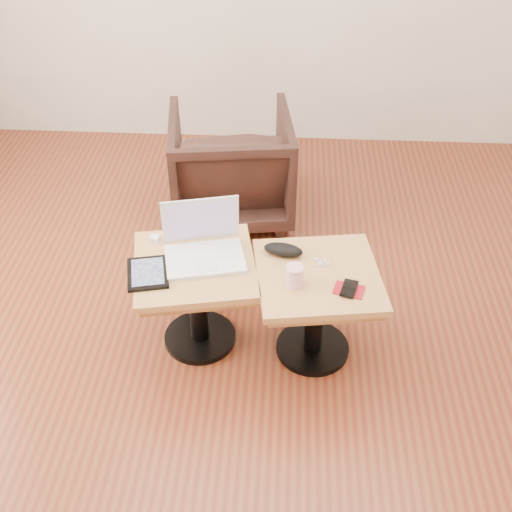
# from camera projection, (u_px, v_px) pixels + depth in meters

# --- Properties ---
(room_shell) EXTENTS (4.52, 4.52, 2.71)m
(room_shell) POSITION_uv_depth(u_px,v_px,m) (286.00, 94.00, 2.06)
(room_shell) COLOR brown
(room_shell) RESTS_ON ground
(side_table_left) EXTENTS (0.61, 0.61, 0.47)m
(side_table_left) POSITION_uv_depth(u_px,v_px,m) (196.00, 283.00, 2.85)
(side_table_left) COLOR black
(side_table_left) RESTS_ON ground
(side_table_right) EXTENTS (0.59, 0.59, 0.47)m
(side_table_right) POSITION_uv_depth(u_px,v_px,m) (317.00, 294.00, 2.80)
(side_table_right) COLOR black
(side_table_right) RESTS_ON ground
(laptop) EXTENTS (0.39, 0.33, 0.24)m
(laptop) POSITION_uv_depth(u_px,v_px,m) (203.00, 246.00, 2.79)
(laptop) COLOR white
(laptop) RESTS_ON side_table_left
(tablet) EXTENTS (0.21, 0.25, 0.02)m
(tablet) POSITION_uv_depth(u_px,v_px,m) (148.00, 273.00, 2.71)
(tablet) COLOR black
(tablet) RESTS_ON side_table_left
(charging_adapter) EXTENTS (0.04, 0.04, 0.02)m
(charging_adapter) POSITION_uv_depth(u_px,v_px,m) (155.00, 239.00, 2.89)
(charging_adapter) COLOR white
(charging_adapter) RESTS_ON side_table_left
(glasses_case) EXTENTS (0.18, 0.11, 0.05)m
(glasses_case) POSITION_uv_depth(u_px,v_px,m) (283.00, 250.00, 2.80)
(glasses_case) COLOR black
(glasses_case) RESTS_ON side_table_right
(striped_cup) EXTENTS (0.09, 0.09, 0.09)m
(striped_cup) POSITION_uv_depth(u_px,v_px,m) (295.00, 276.00, 2.64)
(striped_cup) COLOR pink
(striped_cup) RESTS_ON side_table_right
(earbuds_tangle) EXTENTS (0.08, 0.05, 0.02)m
(earbuds_tangle) POSITION_uv_depth(u_px,v_px,m) (322.00, 262.00, 2.77)
(earbuds_tangle) COLOR white
(earbuds_tangle) RESTS_ON side_table_right
(phone_on_sleeve) EXTENTS (0.14, 0.12, 0.02)m
(phone_on_sleeve) POSITION_uv_depth(u_px,v_px,m) (349.00, 289.00, 2.63)
(phone_on_sleeve) COLOR maroon
(phone_on_sleeve) RESTS_ON side_table_right
(armchair) EXTENTS (0.77, 0.78, 0.64)m
(armchair) POSITION_uv_depth(u_px,v_px,m) (231.00, 166.00, 3.72)
(armchair) COLOR black
(armchair) RESTS_ON ground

